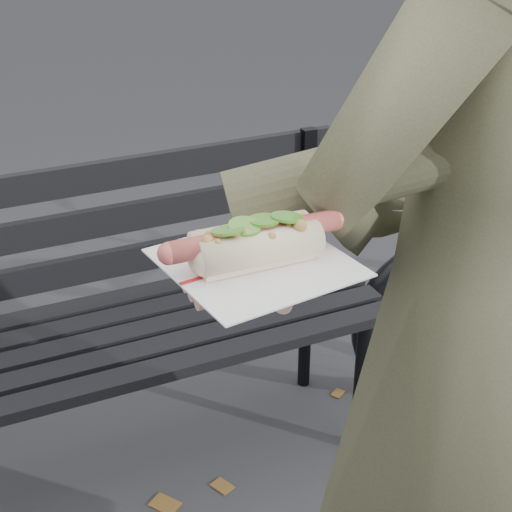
% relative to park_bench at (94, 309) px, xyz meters
% --- Properties ---
extents(park_bench, '(1.50, 0.44, 0.88)m').
position_rel_park_bench_xyz_m(park_bench, '(0.00, 0.00, 0.00)').
color(park_bench, black).
rests_on(park_bench, ground).
extents(person, '(0.77, 0.58, 1.91)m').
position_rel_park_bench_xyz_m(person, '(0.39, -0.97, 0.43)').
color(person, '#4B4932').
rests_on(person, ground).
extents(held_hotdog, '(0.63, 0.30, 0.20)m').
position_rel_park_bench_xyz_m(held_hotdog, '(0.18, -1.00, 0.71)').
color(held_hotdog, '#4B4932').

